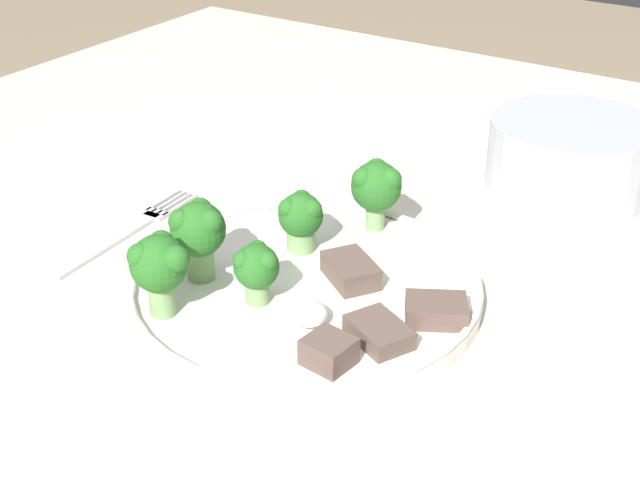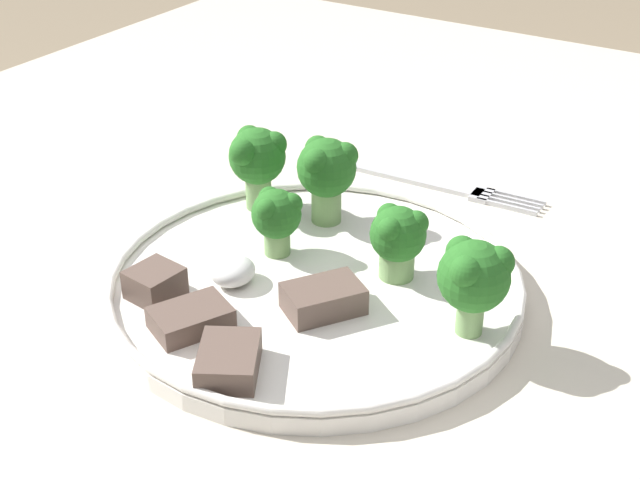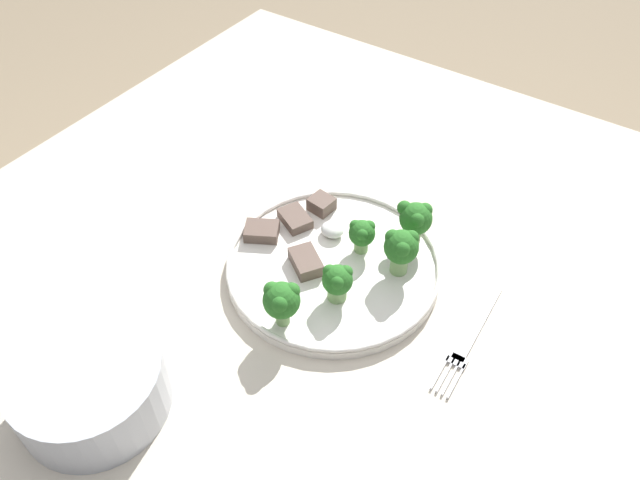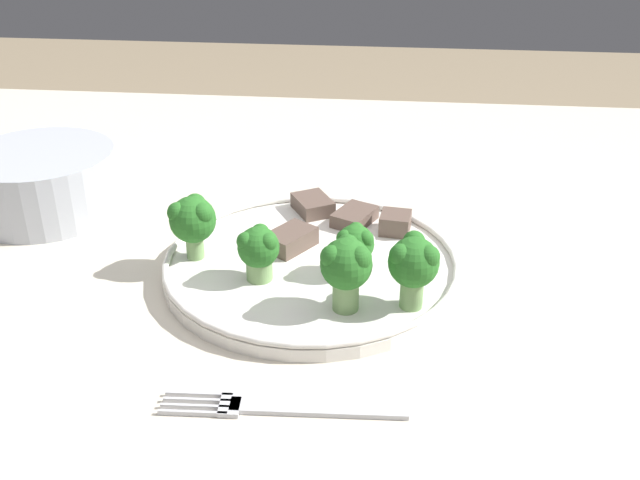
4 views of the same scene
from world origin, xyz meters
The scene contains 14 objects.
table centered at (0.00, 0.00, 0.66)m, with size 1.17×1.20×0.75m.
dinner_plate centered at (0.05, -0.06, 0.76)m, with size 0.28×0.28×0.02m.
fork centered at (-0.14, -0.07, 0.75)m, with size 0.03×0.18×0.00m.
cream_bowl centered at (0.15, 0.24, 0.78)m, with size 0.16×0.16×0.07m.
broccoli_floret_near_rim_left centered at (0.01, -0.02, 0.79)m, with size 0.04×0.04×0.05m.
broccoli_floret_center_left centered at (-0.03, -0.10, 0.80)m, with size 0.04×0.04×0.07m.
broccoli_floret_back_left centered at (0.05, 0.05, 0.80)m, with size 0.05×0.04×0.06m.
broccoli_floret_front_left centered at (0.03, -0.10, 0.79)m, with size 0.04×0.03×0.05m.
broccoli_floret_center_back centered at (-0.02, -0.16, 0.80)m, with size 0.04×0.04×0.06m.
meat_slice_front_slice centered at (0.16, -0.05, 0.77)m, with size 0.06×0.05×0.02m.
meat_slice_middle_slice centered at (0.07, -0.04, 0.77)m, with size 0.06×0.05×0.02m.
meat_slice_rear_slice centered at (0.13, -0.10, 0.77)m, with size 0.06×0.05×0.01m.
meat_slice_edge_slice centered at (0.12, -0.14, 0.77)m, with size 0.03×0.03×0.02m.
sauce_dollop centered at (0.08, -0.11, 0.77)m, with size 0.03×0.03×0.02m.
Camera 3 is at (-0.24, 0.39, 1.36)m, focal length 35.00 mm.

